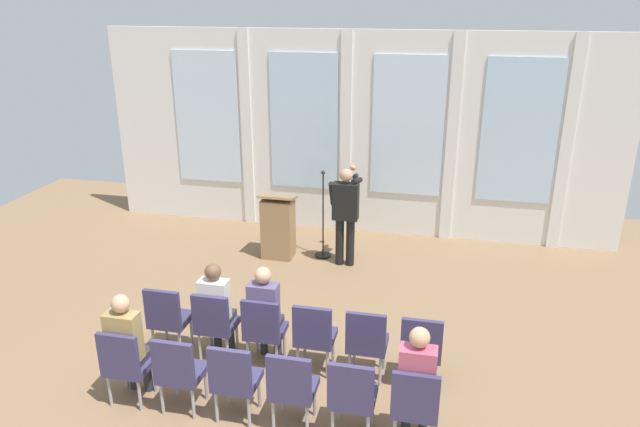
{
  "coord_description": "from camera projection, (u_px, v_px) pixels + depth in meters",
  "views": [
    {
      "loc": [
        1.69,
        -4.64,
        4.28
      ],
      "look_at": [
        0.04,
        2.76,
        1.46
      ],
      "focal_mm": 33.02,
      "sensor_mm": 36.0,
      "label": 1
    }
  ],
  "objects": [
    {
      "name": "rear_partition",
      "position": [
        357.0,
        134.0,
        10.8
      ],
      "size": [
        9.56,
        0.14,
        3.74
      ],
      "color": "silver",
      "rests_on": "ground"
    },
    {
      "name": "speaker",
      "position": [
        346.0,
        210.0,
        9.66
      ],
      "size": [
        0.52,
        0.69,
        1.68
      ],
      "color": "black",
      "rests_on": "ground"
    },
    {
      "name": "mic_stand",
      "position": [
        323.0,
        238.0,
        10.17
      ],
      "size": [
        0.28,
        0.28,
        1.55
      ],
      "color": "black",
      "rests_on": "ground"
    },
    {
      "name": "lectern",
      "position": [
        278.0,
        227.0,
        10.09
      ],
      "size": [
        0.6,
        0.48,
        1.16
      ],
      "color": "#93724C",
      "rests_on": "ground"
    },
    {
      "name": "chair_r0_c0",
      "position": [
        168.0,
        316.0,
        7.32
      ],
      "size": [
        0.46,
        0.44,
        0.94
      ],
      "color": "#99999E",
      "rests_on": "ground"
    },
    {
      "name": "chair_r0_c1",
      "position": [
        215.0,
        322.0,
        7.19
      ],
      "size": [
        0.46,
        0.44,
        0.94
      ],
      "color": "#99999E",
      "rests_on": "ground"
    },
    {
      "name": "audience_r0_c1",
      "position": [
        216.0,
        305.0,
        7.21
      ],
      "size": [
        0.36,
        0.39,
        1.29
      ],
      "color": "#2D2D33",
      "rests_on": "ground"
    },
    {
      "name": "chair_r0_c2",
      "position": [
        264.0,
        327.0,
        7.07
      ],
      "size": [
        0.46,
        0.44,
        0.94
      ],
      "color": "#99999E",
      "rests_on": "ground"
    },
    {
      "name": "audience_r0_c2",
      "position": [
        265.0,
        310.0,
        7.07
      ],
      "size": [
        0.36,
        0.39,
        1.31
      ],
      "color": "#2D2D33",
      "rests_on": "ground"
    },
    {
      "name": "chair_r0_c3",
      "position": [
        314.0,
        334.0,
        6.94
      ],
      "size": [
        0.46,
        0.44,
        0.94
      ],
      "color": "#99999E",
      "rests_on": "ground"
    },
    {
      "name": "chair_r0_c4",
      "position": [
        367.0,
        340.0,
        6.81
      ],
      "size": [
        0.46,
        0.44,
        0.94
      ],
      "color": "#99999E",
      "rests_on": "ground"
    },
    {
      "name": "chair_r0_c5",
      "position": [
        421.0,
        346.0,
        6.68
      ],
      "size": [
        0.46,
        0.44,
        0.94
      ],
      "color": "#99999E",
      "rests_on": "ground"
    },
    {
      "name": "chair_r1_c0",
      "position": [
        125.0,
        362.0,
        6.4
      ],
      "size": [
        0.46,
        0.44,
        0.94
      ],
      "color": "#99999E",
      "rests_on": "ground"
    },
    {
      "name": "audience_r1_c0",
      "position": [
        127.0,
        342.0,
        6.4
      ],
      "size": [
        0.36,
        0.39,
        1.33
      ],
      "color": "#2D2D33",
      "rests_on": "ground"
    },
    {
      "name": "chair_r1_c1",
      "position": [
        179.0,
        370.0,
        6.27
      ],
      "size": [
        0.46,
        0.44,
        0.94
      ],
      "color": "#99999E",
      "rests_on": "ground"
    },
    {
      "name": "chair_r1_c2",
      "position": [
        234.0,
        377.0,
        6.14
      ],
      "size": [
        0.46,
        0.44,
        0.94
      ],
      "color": "#99999E",
      "rests_on": "ground"
    },
    {
      "name": "chair_r1_c3",
      "position": [
        292.0,
        385.0,
        6.01
      ],
      "size": [
        0.46,
        0.44,
        0.94
      ],
      "color": "#99999E",
      "rests_on": "ground"
    },
    {
      "name": "chair_r1_c4",
      "position": [
        352.0,
        394.0,
        5.89
      ],
      "size": [
        0.46,
        0.44,
        0.94
      ],
      "color": "#99999E",
      "rests_on": "ground"
    },
    {
      "name": "chair_r1_c5",
      "position": [
        415.0,
        403.0,
        5.76
      ],
      "size": [
        0.46,
        0.44,
        0.94
      ],
      "color": "#99999E",
      "rests_on": "ground"
    },
    {
      "name": "audience_r1_c5",
      "position": [
        417.0,
        380.0,
        5.76
      ],
      "size": [
        0.36,
        0.39,
        1.35
      ],
      "color": "#2D2D33",
      "rests_on": "ground"
    }
  ]
}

